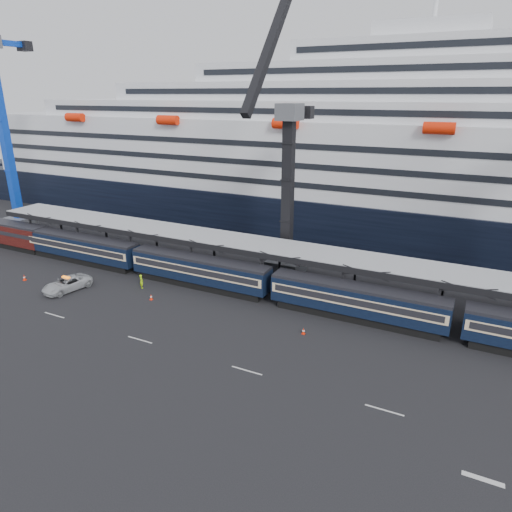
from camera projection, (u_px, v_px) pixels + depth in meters
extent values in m
plane|color=black|center=(419.00, 389.00, 37.75)|extent=(260.00, 260.00, 0.00)
cube|color=beige|center=(54.00, 315.00, 50.34)|extent=(3.00, 0.15, 0.02)
cube|color=beige|center=(140.00, 340.00, 45.30)|extent=(3.00, 0.15, 0.02)
cube|color=beige|center=(247.00, 371.00, 40.26)|extent=(3.00, 0.15, 0.02)
cube|color=beige|center=(384.00, 410.00, 35.22)|extent=(3.00, 0.15, 0.02)
cube|color=beige|center=(483.00, 479.00, 28.90)|extent=(2.50, 0.40, 0.02)
cube|color=black|center=(84.00, 259.00, 66.20)|extent=(17.48, 2.40, 0.90)
cube|color=black|center=(83.00, 247.00, 65.60)|extent=(19.00, 2.80, 2.70)
cube|color=beige|center=(82.00, 245.00, 65.49)|extent=(18.62, 2.92, 1.05)
cube|color=black|center=(82.00, 245.00, 65.48)|extent=(17.86, 2.98, 0.70)
cube|color=black|center=(81.00, 237.00, 65.09)|extent=(19.00, 2.50, 0.35)
cube|color=black|center=(200.00, 283.00, 57.80)|extent=(17.48, 2.40, 0.90)
cube|color=black|center=(200.00, 270.00, 57.19)|extent=(19.00, 2.80, 2.70)
cube|color=beige|center=(199.00, 267.00, 57.09)|extent=(18.62, 2.92, 1.05)
cube|color=black|center=(199.00, 267.00, 57.08)|extent=(17.86, 2.98, 0.70)
cube|color=black|center=(199.00, 258.00, 56.69)|extent=(19.00, 2.50, 0.35)
cube|color=black|center=(356.00, 315.00, 49.40)|extent=(17.48, 2.40, 0.90)
cube|color=black|center=(357.00, 300.00, 48.79)|extent=(19.00, 2.80, 2.70)
cube|color=beige|center=(357.00, 297.00, 48.69)|extent=(18.62, 2.92, 1.05)
cube|color=black|center=(357.00, 297.00, 48.67)|extent=(17.86, 2.98, 0.70)
cube|color=black|center=(358.00, 287.00, 48.29)|extent=(19.00, 2.50, 0.35)
cube|color=black|center=(11.00, 244.00, 72.92)|extent=(14.00, 2.50, 0.90)
cube|color=#340B0C|center=(8.00, 233.00, 72.30)|extent=(15.00, 2.90, 2.90)
cube|color=black|center=(7.00, 223.00, 71.76)|extent=(15.00, 2.60, 0.30)
cube|color=black|center=(8.00, 230.00, 72.17)|extent=(15.10, 3.00, 0.60)
cube|color=#979A9F|center=(444.00, 273.00, 47.75)|extent=(130.00, 6.00, 0.25)
cube|color=black|center=(441.00, 285.00, 45.32)|extent=(130.00, 0.25, 0.70)
cube|color=black|center=(446.00, 266.00, 50.38)|extent=(130.00, 0.25, 0.70)
cube|color=black|center=(32.00, 231.00, 71.50)|extent=(0.25, 0.25, 5.40)
cube|color=black|center=(61.00, 223.00, 76.22)|extent=(0.25, 0.25, 5.40)
cube|color=black|center=(78.00, 240.00, 67.30)|extent=(0.25, 0.25, 5.40)
cube|color=black|center=(106.00, 230.00, 72.02)|extent=(0.25, 0.25, 5.40)
cube|color=black|center=(131.00, 250.00, 63.10)|extent=(0.25, 0.25, 5.40)
cube|color=black|center=(157.00, 239.00, 67.82)|extent=(0.25, 0.25, 5.40)
cube|color=black|center=(191.00, 261.00, 58.89)|extent=(0.25, 0.25, 5.40)
cube|color=black|center=(214.00, 249.00, 63.62)|extent=(0.25, 0.25, 5.40)
cube|color=black|center=(261.00, 274.00, 54.69)|extent=(0.25, 0.25, 5.40)
cube|color=black|center=(280.00, 259.00, 59.41)|extent=(0.25, 0.25, 5.40)
cube|color=black|center=(342.00, 289.00, 50.49)|extent=(0.25, 0.25, 5.40)
cube|color=black|center=(355.00, 272.00, 55.21)|extent=(0.25, 0.25, 5.40)
cube|color=black|center=(438.00, 306.00, 46.29)|extent=(0.25, 0.25, 5.40)
cube|color=black|center=(443.00, 287.00, 51.01)|extent=(0.25, 0.25, 5.40)
cube|color=black|center=(461.00, 219.00, 75.36)|extent=(200.00, 28.00, 7.00)
cube|color=black|center=(25.00, 173.00, 119.90)|extent=(16.17, 18.35, 7.00)
cube|color=silver|center=(470.00, 161.00, 72.18)|extent=(190.00, 26.88, 12.00)
cube|color=silver|center=(478.00, 112.00, 69.66)|extent=(160.00, 24.64, 3.00)
cube|color=black|center=(475.00, 115.00, 59.23)|extent=(153.60, 0.12, 0.90)
cube|color=silver|center=(482.00, 91.00, 68.65)|extent=(124.00, 21.84, 3.00)
cube|color=black|center=(479.00, 90.00, 59.40)|extent=(119.04, 0.12, 0.90)
cube|color=silver|center=(485.00, 69.00, 67.65)|extent=(90.00, 19.04, 3.00)
cube|color=black|center=(483.00, 66.00, 59.58)|extent=(86.40, 0.12, 0.90)
cube|color=silver|center=(488.00, 47.00, 66.64)|extent=(56.00, 16.24, 3.00)
cube|color=black|center=(487.00, 42.00, 59.75)|extent=(53.76, 0.12, 0.90)
cube|color=silver|center=(433.00, 31.00, 69.16)|extent=(16.00, 12.00, 2.50)
cylinder|color=#F52507|center=(75.00, 117.00, 87.80)|extent=(4.00, 1.60, 1.60)
cylinder|color=#F52507|center=(168.00, 120.00, 78.56)|extent=(4.00, 1.60, 1.60)
cylinder|color=#F52507|center=(285.00, 124.00, 69.32)|extent=(4.00, 1.60, 1.60)
cylinder|color=#F52507|center=(439.00, 128.00, 60.07)|extent=(4.00, 1.60, 1.60)
cube|color=#52545A|center=(20.00, 223.00, 82.84)|extent=(4.50, 4.50, 2.00)
cube|color=blue|center=(5.00, 138.00, 77.81)|extent=(1.30, 1.30, 28.00)
cube|color=blue|center=(7.00, 43.00, 75.61)|extent=(0.90, 6.72, 0.90)
cube|color=black|center=(25.00, 46.00, 78.51)|extent=(2.20, 1.60, 1.60)
cube|color=#52545A|center=(286.00, 266.00, 61.84)|extent=(4.50, 4.50, 2.00)
cube|color=black|center=(288.00, 194.00, 58.48)|extent=(1.30, 1.30, 18.00)
cube|color=#52545A|center=(290.00, 112.00, 55.13)|extent=(2.60, 3.20, 2.00)
cube|color=black|center=(270.00, 45.00, 47.94)|extent=(0.90, 12.26, 14.37)
cube|color=black|center=(297.00, 111.00, 57.25)|extent=(0.90, 5.04, 0.90)
cube|color=black|center=(304.00, 112.00, 59.45)|extent=(2.20, 1.60, 1.60)
imported|color=#A9ACB0|center=(67.00, 284.00, 56.50)|extent=(3.90, 6.42, 1.67)
imported|color=#BAFF0D|center=(141.00, 281.00, 57.13)|extent=(0.78, 0.71, 1.79)
cube|color=#F52507|center=(25.00, 280.00, 59.78)|extent=(0.39, 0.39, 0.04)
cone|color=#F52507|center=(24.00, 277.00, 59.65)|extent=(0.33, 0.33, 0.75)
cylinder|color=white|center=(24.00, 277.00, 59.65)|extent=(0.28, 0.28, 0.12)
cube|color=#F52507|center=(151.00, 299.00, 54.15)|extent=(0.36, 0.36, 0.04)
cone|color=#F52507|center=(151.00, 297.00, 54.03)|extent=(0.30, 0.30, 0.68)
cylinder|color=white|center=(151.00, 297.00, 54.03)|extent=(0.25, 0.25, 0.11)
cube|color=#F52507|center=(303.00, 334.00, 46.42)|extent=(0.34, 0.34, 0.04)
cone|color=#F52507|center=(303.00, 331.00, 46.30)|extent=(0.29, 0.29, 0.65)
cylinder|color=white|center=(303.00, 331.00, 46.30)|extent=(0.24, 0.24, 0.11)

